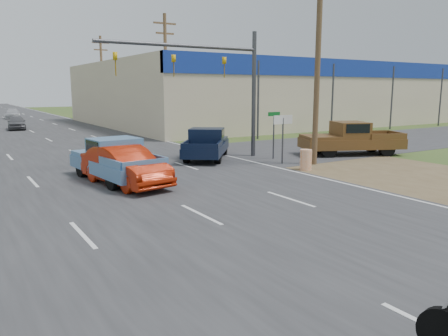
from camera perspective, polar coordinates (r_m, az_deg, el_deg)
main_road at (r=44.03m, az=-23.82°, el=4.39°), size 15.00×180.00×0.02m
cross_road at (r=22.64m, az=-15.46°, el=0.14°), size 120.00×10.00×0.02m
dirt_verge at (r=22.22m, az=19.82°, el=-0.29°), size 8.00×18.00×0.01m
big_box_store at (r=57.84m, az=9.50°, el=9.58°), size 50.00×28.10×6.60m
utility_pole_1 at (r=22.83m, az=12.15°, el=13.75°), size 2.00×0.28×10.00m
utility_pole_2 at (r=37.89m, az=-7.61°, el=12.39°), size 2.00×0.28×10.00m
utility_pole_3 at (r=54.76m, az=-15.64°, el=11.42°), size 2.00×0.28×10.00m
tree_3 at (r=95.67m, az=7.92°, el=11.55°), size 8.40×8.40×10.40m
tree_5 at (r=104.91m, az=-12.09°, el=11.13°), size 7.98×7.98×9.88m
barrel_0 at (r=21.29m, az=10.64°, el=1.06°), size 0.56×0.56×1.00m
barrel_1 at (r=28.26m, az=-0.51°, el=3.47°), size 0.56×0.56×1.00m
lane_sign at (r=22.74m, az=7.70°, el=5.28°), size 1.20×0.08×2.52m
street_name_sign at (r=24.30m, az=6.51°, el=4.92°), size 0.80×0.08×2.61m
signal_mast at (r=23.76m, az=-1.41°, el=12.58°), size 9.12×0.40×7.00m
red_convertible at (r=17.95m, az=-12.76°, el=0.22°), size 2.47×4.99×1.57m
blue_pickup at (r=19.12m, az=-14.09°, el=1.15°), size 2.64×5.63×1.81m
navy_pickup at (r=24.42m, az=-2.26°, el=3.24°), size 4.73×5.24×1.70m
brown_pickup at (r=26.88m, az=16.03°, el=3.76°), size 6.30×4.43×1.95m
distant_car_grey at (r=46.71m, az=-25.46°, el=5.36°), size 1.98×4.04×1.32m
distant_car_silver at (r=65.02m, az=-25.92°, el=6.41°), size 2.33×4.70×1.31m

